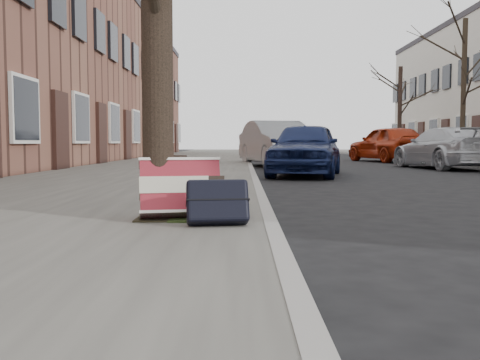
{
  "coord_description": "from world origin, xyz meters",
  "views": [
    {
      "loc": [
        -1.5,
        -3.7,
        0.79
      ],
      "look_at": [
        -1.51,
        0.8,
        0.48
      ],
      "focal_mm": 40.0,
      "sensor_mm": 36.0,
      "label": 1
    }
  ],
  "objects_px": {
    "suitcase_navy": "(217,201)",
    "car_near_mid": "(277,144)",
    "suitcase_red": "(180,189)",
    "car_near_front": "(306,149)"
  },
  "relations": [
    {
      "from": "suitcase_navy",
      "to": "car_near_front",
      "type": "height_order",
      "value": "car_near_front"
    },
    {
      "from": "suitcase_red",
      "to": "car_near_mid",
      "type": "height_order",
      "value": "car_near_mid"
    },
    {
      "from": "suitcase_red",
      "to": "car_near_front",
      "type": "bearing_deg",
      "value": 64.53
    },
    {
      "from": "suitcase_navy",
      "to": "car_near_mid",
      "type": "distance_m",
      "value": 13.35
    },
    {
      "from": "car_near_mid",
      "to": "suitcase_navy",
      "type": "bearing_deg",
      "value": -108.72
    },
    {
      "from": "car_near_front",
      "to": "car_near_mid",
      "type": "distance_m",
      "value": 4.76
    },
    {
      "from": "suitcase_red",
      "to": "car_near_front",
      "type": "distance_m",
      "value": 8.43
    },
    {
      "from": "car_near_front",
      "to": "suitcase_red",
      "type": "bearing_deg",
      "value": -91.32
    },
    {
      "from": "suitcase_red",
      "to": "car_near_front",
      "type": "height_order",
      "value": "car_near_front"
    },
    {
      "from": "suitcase_red",
      "to": "suitcase_navy",
      "type": "relative_size",
      "value": 1.38
    }
  ]
}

